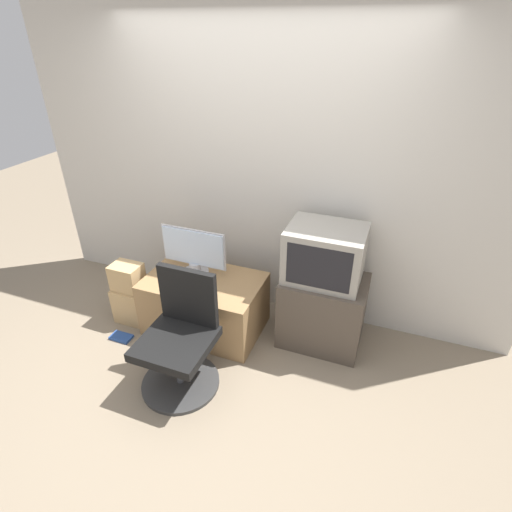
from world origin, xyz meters
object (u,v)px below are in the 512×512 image
Objects in this scene: main_monitor at (194,252)px; cardboard_box_lower at (132,303)px; keyboard at (190,280)px; mouse at (210,286)px; office_chair at (180,342)px; crt_tv at (325,254)px; book at (121,337)px.

cardboard_box_lower is (-0.57, -0.21, -0.55)m from main_monitor.
cardboard_box_lower is at bearing -172.02° from keyboard.
mouse is (0.21, -0.03, 0.01)m from keyboard.
main_monitor reaches higher than office_chair.
main_monitor is 0.24m from keyboard.
cardboard_box_lower is (-0.80, -0.05, -0.35)m from mouse.
crt_tv reaches higher than keyboard.
book is at bearing -78.30° from cardboard_box_lower.
crt_tv is (1.08, 0.15, 0.13)m from main_monitor.
office_chair reaches higher than book.
mouse is 0.95m from book.
keyboard is at bearing -84.96° from main_monitor.
cardboard_box_lower reaches higher than book.
office_chair is at bearing -15.24° from book.
office_chair is (-0.85, -0.84, -0.47)m from crt_tv.
book is at bearing -158.27° from crt_tv.
office_chair is at bearing -135.20° from crt_tv.
crt_tv reaches higher than mouse.
book is (-0.52, -0.49, -0.70)m from main_monitor.
office_chair is at bearing -68.44° from keyboard.
book is at bearing 164.76° from office_chair.
office_chair is 4.79× the size of book.
main_monitor is 10.33× the size of mouse.
mouse is 0.30× the size of book.
book is at bearing -136.62° from main_monitor.
book is (-0.74, -0.33, -0.51)m from mouse.
crt_tv is 1.28m from office_chair.
mouse is 0.10× the size of crt_tv.
crt_tv is at bearing 21.73° from book.
crt_tv is 1.82m from cardboard_box_lower.
main_monitor is 0.65× the size of office_chair.
mouse reaches higher than book.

